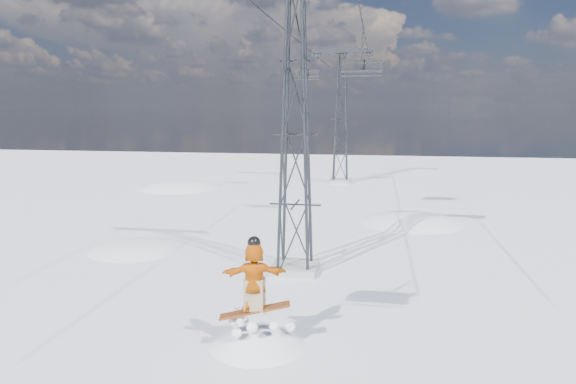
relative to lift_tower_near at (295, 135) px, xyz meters
name	(u,v)px	position (x,y,z in m)	size (l,w,h in m)	color
ground	(214,368)	(-0.80, -8.00, -5.47)	(120.00, 120.00, 0.00)	white
snow_terrain	(246,340)	(-5.57, 13.24, -15.06)	(39.00, 37.00, 22.00)	white
lift_tower_near	(295,135)	(0.00, 0.00, 0.00)	(5.20, 1.80, 11.43)	#999999
lift_tower_far	(341,120)	(0.00, 25.00, 0.00)	(5.20, 1.80, 11.43)	#999999
haul_cables	(326,33)	(0.00, 11.50, 5.38)	(4.46, 51.00, 0.06)	black
lift_chair_mid	(362,67)	(2.20, 8.89, 3.22)	(2.18, 0.63, 2.70)	black
lift_chair_far	(307,74)	(-2.20, 19.19, 3.55)	(1.85, 0.53, 2.29)	black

